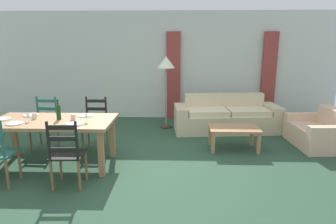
{
  "coord_description": "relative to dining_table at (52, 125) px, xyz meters",
  "views": [
    {
      "loc": [
        0.74,
        -4.24,
        1.91
      ],
      "look_at": [
        0.59,
        0.67,
        0.75
      ],
      "focal_mm": 31.08,
      "sensor_mm": 36.0,
      "label": 1
    }
  ],
  "objects": [
    {
      "name": "wine_glass_near_left",
      "position": [
        -0.31,
        -0.12,
        0.2
      ],
      "size": [
        0.06,
        0.06,
        0.16
      ],
      "color": "white",
      "rests_on": "dining_table"
    },
    {
      "name": "dining_chair_near_right",
      "position": [
        0.48,
        -0.73,
        -0.19
      ],
      "size": [
        0.44,
        0.42,
        0.96
      ],
      "color": "black",
      "rests_on": "ground_plane"
    },
    {
      "name": "fork_near_left",
      "position": [
        -0.6,
        -0.25,
        0.09
      ],
      "size": [
        0.02,
        0.17,
        0.01
      ],
      "primitive_type": "cube",
      "rotation": [
        0.0,
        0.0,
        -0.02
      ],
      "color": "silver",
      "rests_on": "dining_table"
    },
    {
      "name": "dinner_plate_head_west",
      "position": [
        -0.78,
        -0.0,
        0.1
      ],
      "size": [
        0.24,
        0.24,
        0.02
      ],
      "primitive_type": "cylinder",
      "color": "white",
      "rests_on": "dining_table"
    },
    {
      "name": "ground_plane",
      "position": [
        1.2,
        -0.08,
        -0.67
      ],
      "size": [
        9.6,
        9.6,
        0.02
      ],
      "primitive_type": "cube",
      "color": "#2B4B35"
    },
    {
      "name": "dinner_plate_near_left",
      "position": [
        -0.45,
        -0.25,
        0.1
      ],
      "size": [
        0.24,
        0.24,
        0.02
      ],
      "primitive_type": "cylinder",
      "color": "white",
      "rests_on": "dining_table"
    },
    {
      "name": "wine_bottle",
      "position": [
        0.1,
        0.04,
        0.2
      ],
      "size": [
        0.07,
        0.07,
        0.32
      ],
      "color": "#143819",
      "rests_on": "dining_table"
    },
    {
      "name": "dining_chair_far_right",
      "position": [
        0.45,
        0.78,
        -0.19
      ],
      "size": [
        0.42,
        0.4,
        0.96
      ],
      "color": "black",
      "rests_on": "ground_plane"
    },
    {
      "name": "wine_glass_near_right",
      "position": [
        0.59,
        -0.14,
        0.2
      ],
      "size": [
        0.06,
        0.06,
        0.16
      ],
      "color": "white",
      "rests_on": "dining_table"
    },
    {
      "name": "wall_far",
      "position": [
        1.2,
        3.22,
        0.69
      ],
      "size": [
        9.6,
        0.16,
        2.7
      ],
      "primitive_type": "cube",
      "color": "silver",
      "rests_on": "ground_plane"
    },
    {
      "name": "dinner_plate_far_left",
      "position": [
        -0.45,
        0.25,
        0.1
      ],
      "size": [
        0.24,
        0.24,
        0.02
      ],
      "primitive_type": "cylinder",
      "color": "white",
      "rests_on": "dining_table"
    },
    {
      "name": "fork_near_right",
      "position": [
        0.3,
        -0.25,
        0.09
      ],
      "size": [
        0.02,
        0.17,
        0.01
      ],
      "primitive_type": "cube",
      "rotation": [
        0.0,
        0.0,
        0.03
      ],
      "color": "silver",
      "rests_on": "dining_table"
    },
    {
      "name": "dinner_plate_far_right",
      "position": [
        0.45,
        0.25,
        0.1
      ],
      "size": [
        0.24,
        0.24,
        0.02
      ],
      "primitive_type": "cylinder",
      "color": "white",
      "rests_on": "dining_table"
    },
    {
      "name": "standing_lamp",
      "position": [
        1.7,
        2.21,
        0.75
      ],
      "size": [
        0.4,
        0.4,
        1.64
      ],
      "color": "#332D28",
      "rests_on": "ground_plane"
    },
    {
      "name": "armchair_upholstered",
      "position": [
        4.67,
        1.07,
        -0.41
      ],
      "size": [
        0.86,
        1.2,
        0.72
      ],
      "color": "beige",
      "rests_on": "ground_plane"
    },
    {
      "name": "curtain_panel_left",
      "position": [
        1.85,
        3.08,
        0.44
      ],
      "size": [
        0.35,
        0.08,
        2.2
      ],
      "primitive_type": "cube",
      "color": "brown",
      "rests_on": "ground_plane"
    },
    {
      "name": "fork_far_right",
      "position": [
        0.3,
        0.25,
        0.09
      ],
      "size": [
        0.02,
        0.17,
        0.01
      ],
      "primitive_type": "cube",
      "rotation": [
        0.0,
        0.0,
        -0.04
      ],
      "color": "silver",
      "rests_on": "dining_table"
    },
    {
      "name": "fork_far_left",
      "position": [
        -0.6,
        0.25,
        0.09
      ],
      "size": [
        0.03,
        0.17,
        0.01
      ],
      "primitive_type": "cube",
      "rotation": [
        0.0,
        0.0,
        -0.06
      ],
      "color": "silver",
      "rests_on": "dining_table"
    },
    {
      "name": "coffee_table",
      "position": [
        2.99,
        0.81,
        -0.31
      ],
      "size": [
        0.9,
        0.56,
        0.42
      ],
      "color": "#AB7D4F",
      "rests_on": "ground_plane"
    },
    {
      "name": "curtain_panel_right",
      "position": [
        4.25,
        3.08,
        0.44
      ],
      "size": [
        0.35,
        0.08,
        2.2
      ],
      "primitive_type": "cube",
      "color": "brown",
      "rests_on": "ground_plane"
    },
    {
      "name": "dining_table",
      "position": [
        0.0,
        0.0,
        0.0
      ],
      "size": [
        1.9,
        0.96,
        0.75
      ],
      "color": "#AB7D4F",
      "rests_on": "ground_plane"
    },
    {
      "name": "dining_chair_far_left",
      "position": [
        -0.48,
        0.77,
        -0.19
      ],
      "size": [
        0.44,
        0.42,
        0.96
      ],
      "color": "#245D51",
      "rests_on": "ground_plane"
    },
    {
      "name": "couch",
      "position": [
        3.04,
        2.03,
        -0.37
      ],
      "size": [
        2.34,
        0.99,
        0.8
      ],
      "color": "beige",
      "rests_on": "ground_plane"
    },
    {
      "name": "coffee_cup_secondary",
      "position": [
        -0.31,
        0.08,
        0.13
      ],
      "size": [
        0.07,
        0.07,
        0.09
      ],
      "primitive_type": "cylinder",
      "color": "beige",
      "rests_on": "dining_table"
    },
    {
      "name": "dinner_plate_near_right",
      "position": [
        0.45,
        -0.25,
        0.1
      ],
      "size": [
        0.24,
        0.24,
        0.02
      ],
      "primitive_type": "cylinder",
      "color": "white",
      "rests_on": "dining_table"
    },
    {
      "name": "coffee_cup_primary",
      "position": [
        0.33,
        0.03,
        0.13
      ],
      "size": [
        0.07,
        0.07,
        0.09
      ],
      "primitive_type": "cylinder",
      "color": "beige",
      "rests_on": "dining_table"
    }
  ]
}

